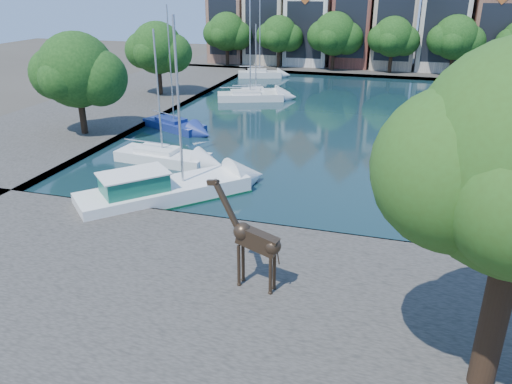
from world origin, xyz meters
TOP-DOWN VIEW (x-y plane):
  - ground at (0.00, 0.00)m, footprint 160.00×160.00m
  - water_basin at (0.00, 24.00)m, footprint 38.00×50.00m
  - near_quay at (0.00, -7.00)m, footprint 50.00×14.00m
  - far_quay at (0.00, 56.00)m, footprint 60.00×16.00m
  - left_quay at (-25.00, 24.00)m, footprint 14.00×52.00m
  - townhouse_west_end at (-23.00, 55.99)m, footprint 5.44×9.18m
  - townhouse_west_mid at (-17.00, 55.99)m, footprint 5.94×9.18m
  - townhouse_west_inner at (-10.50, 55.99)m, footprint 6.43×9.18m
  - townhouse_center at (-4.00, 55.99)m, footprint 5.44×9.18m
  - townhouse_east_inner at (2.00, 55.99)m, footprint 5.94×9.18m
  - townhouse_east_mid at (8.50, 55.99)m, footprint 6.43×9.18m
  - townhouse_east_end at (15.00, 55.99)m, footprint 5.44×9.18m
  - far_tree_far_west at (-21.90, 50.49)m, footprint 7.28×5.60m
  - far_tree_west at (-13.91, 50.49)m, footprint 6.76×5.20m
  - far_tree_mid_west at (-5.89, 50.49)m, footprint 7.80×6.00m
  - far_tree_mid_east at (2.10, 50.49)m, footprint 7.02×5.40m
  - far_tree_east at (10.11, 50.49)m, footprint 7.54×5.80m
  - side_tree_left_near at (-20.89, 11.99)m, footprint 7.80×6.00m
  - side_tree_left_far at (-21.90, 27.99)m, footprint 7.28×5.60m
  - giraffe_statue at (-0.96, -5.83)m, footprint 3.13×0.81m
  - motorsailer at (-9.01, 1.77)m, footprint 9.12×9.41m
  - sailboat_left_a at (-12.00, 8.28)m, footprint 7.03×3.01m
  - sailboat_left_b at (-15.00, 16.60)m, footprint 6.51×4.49m
  - sailboat_left_c at (-12.00, 29.84)m, footprint 7.60×4.86m
  - sailboat_left_d at (-12.00, 32.00)m, footprint 6.01×4.15m
  - sailboat_left_e at (-15.00, 44.00)m, footprint 6.22×3.72m
  - sailboat_right_d at (15.00, 36.10)m, footprint 5.62×2.82m

SIDE VIEW (x-z plane):
  - ground at x=0.00m, z-range 0.00..0.00m
  - water_basin at x=0.00m, z-range 0.00..0.08m
  - near_quay at x=0.00m, z-range 0.00..0.50m
  - far_quay at x=0.00m, z-range 0.00..0.50m
  - left_quay at x=-25.00m, z-range 0.00..0.50m
  - sailboat_left_b at x=-15.00m, z-range -4.61..5.81m
  - sailboat_left_d at x=-12.00m, z-range -3.34..4.54m
  - sailboat_left_a at x=-12.00m, z-range -3.98..5.26m
  - sailboat_left_c at x=-12.00m, z-range -5.48..6.84m
  - sailboat_left_e at x=-15.00m, z-range -4.30..5.70m
  - sailboat_right_d at x=15.00m, z-range -3.89..5.30m
  - motorsailer at x=-9.01m, z-range -4.37..6.13m
  - giraffe_statue at x=-0.96m, z-range 0.46..4.93m
  - far_tree_west at x=-13.91m, z-range 1.40..8.76m
  - far_tree_mid_east at x=2.10m, z-range 1.37..8.89m
  - far_tree_far_west at x=-21.90m, z-range 1.34..9.02m
  - far_tree_east at x=10.11m, z-range 1.32..9.16m
  - far_tree_mid_west at x=-5.89m, z-range 1.29..9.29m
  - side_tree_left_far at x=-21.90m, z-range 1.44..9.32m
  - side_tree_left_near at x=-20.89m, z-range 1.39..9.59m
  - townhouse_east_end at x=15.00m, z-range -0.11..14.32m
  - townhouse_west_inner at x=-10.50m, z-range -0.22..14.92m
  - townhouse_west_end at x=-23.00m, z-range -0.11..14.83m
  - townhouse_east_inner at x=2.00m, z-range -0.16..15.63m
  - townhouse_east_mid at x=8.50m, z-range -0.22..16.43m
  - townhouse_west_mid at x=-17.00m, z-range -0.16..16.63m
  - townhouse_center at x=-4.00m, z-range -0.10..16.83m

